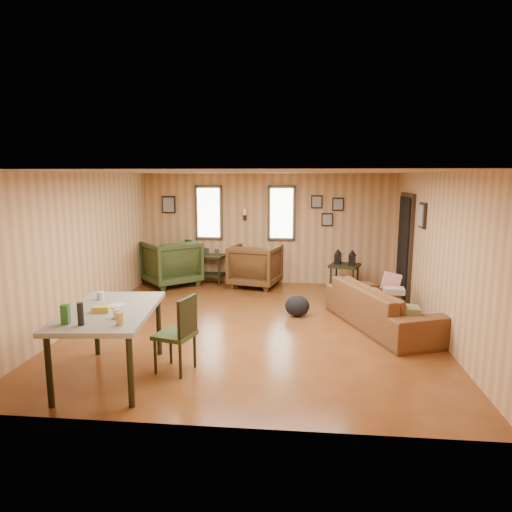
# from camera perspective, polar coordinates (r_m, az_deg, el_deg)

# --- Properties ---
(room) EXTENTS (5.54, 6.04, 2.44)m
(room) POSITION_cam_1_polar(r_m,az_deg,el_deg) (7.30, 1.23, 1.01)
(room) COLOR brown
(room) RESTS_ON ground
(sofa) EXTENTS (1.45, 2.37, 0.89)m
(sofa) POSITION_cam_1_polar(r_m,az_deg,el_deg) (7.38, 15.53, -5.28)
(sofa) COLOR brown
(sofa) RESTS_ON ground
(recliner_brown) EXTENTS (1.15, 1.11, 0.99)m
(recliner_brown) POSITION_cam_1_polar(r_m,az_deg,el_deg) (9.74, -0.08, -0.96)
(recliner_brown) COLOR #4E3217
(recliner_brown) RESTS_ON ground
(recliner_green) EXTENTS (1.43, 1.43, 1.08)m
(recliner_green) POSITION_cam_1_polar(r_m,az_deg,el_deg) (10.03, -10.62, -0.57)
(recliner_green) COLOR #313D1B
(recliner_green) RESTS_ON ground
(end_table) EXTENTS (0.72, 0.68, 0.78)m
(end_table) POSITION_cam_1_polar(r_m,az_deg,el_deg) (10.14, -5.49, -0.93)
(end_table) COLOR black
(end_table) RESTS_ON ground
(side_table) EXTENTS (0.71, 0.71, 0.89)m
(side_table) POSITION_cam_1_polar(r_m,az_deg,el_deg) (9.37, 11.04, -0.88)
(side_table) COLOR black
(side_table) RESTS_ON ground
(cooler) EXTENTS (0.36, 0.28, 0.23)m
(cooler) POSITION_cam_1_polar(r_m,az_deg,el_deg) (9.06, 10.41, -4.41)
(cooler) COLOR maroon
(cooler) RESTS_ON ground
(backpack) EXTENTS (0.49, 0.43, 0.36)m
(backpack) POSITION_cam_1_polar(r_m,az_deg,el_deg) (7.76, 5.18, -6.25)
(backpack) COLOR black
(backpack) RESTS_ON ground
(sofa_pillows) EXTENTS (0.46, 1.68, 0.35)m
(sofa_pillows) POSITION_cam_1_polar(r_m,az_deg,el_deg) (7.38, 17.35, -4.94)
(sofa_pillows) COLOR brown
(sofa_pillows) RESTS_ON sofa
(dining_table) EXTENTS (1.14, 1.72, 1.07)m
(dining_table) POSITION_cam_1_polar(r_m,az_deg,el_deg) (5.54, -17.93, -7.13)
(dining_table) COLOR gray
(dining_table) RESTS_ON ground
(dining_chair) EXTENTS (0.52, 0.52, 0.94)m
(dining_chair) POSITION_cam_1_polar(r_m,az_deg,el_deg) (5.59, -9.51, -9.11)
(dining_chair) COLOR #313D1B
(dining_chair) RESTS_ON ground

